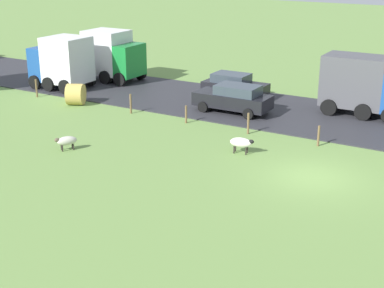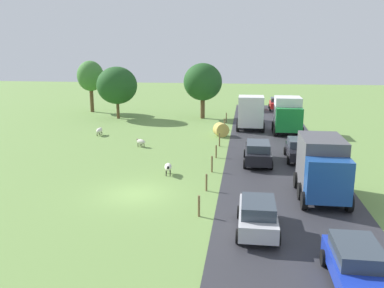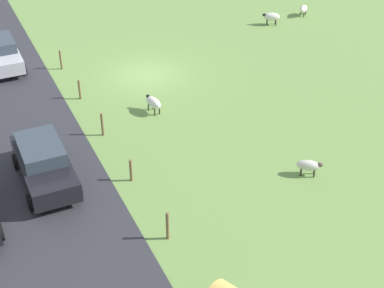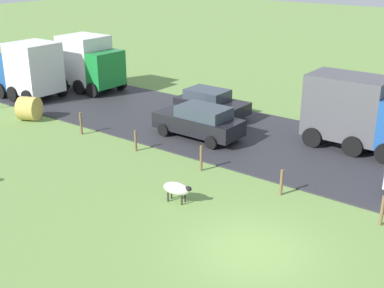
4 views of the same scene
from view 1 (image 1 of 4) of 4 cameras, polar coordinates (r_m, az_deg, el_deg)
The scene contains 16 objects.
ground_plane at distance 24.98m, azimuth 12.08°, elevation -3.32°, with size 160.00×160.00×0.00m, color #6B8E47.
road_strip at distance 33.08m, azimuth 17.09°, elevation 1.92°, with size 8.00×80.00×0.06m, color #2D2D33.
sheep_0 at distance 28.21m, azimuth -12.60°, elevation 0.31°, with size 1.06×0.94×0.70m.
sheep_1 at distance 27.18m, azimuth 5.01°, elevation 0.13°, with size 0.67×1.23×0.79m.
hay_bale_0 at distance 36.35m, azimuth -11.70°, elevation 4.95°, with size 1.34×1.34×1.02m, color tan.
fence_post_1 at distance 28.78m, azimuth 12.69°, elevation 0.80°, with size 0.12×0.12×1.06m, color brown.
fence_post_2 at distance 30.08m, azimuth 5.72°, elevation 2.08°, with size 0.12×0.12×1.15m, color brown.
fence_post_3 at distance 31.82m, azimuth -0.61°, elevation 3.02°, with size 0.12×0.12×1.02m, color brown.
fence_post_4 at distance 33.88m, azimuth -6.23°, elevation 4.07°, with size 0.12×0.12×1.19m, color brown.
fence_post_5 at distance 36.24m, azimuth -11.17°, elevation 4.88°, with size 0.12×0.12×1.26m, color brown.
fence_post_6 at distance 38.87m, azimuth -15.48°, elevation 5.46°, with size 0.12×0.12×1.19m, color brown.
truck_0 at distance 40.58m, azimuth -13.01°, elevation 8.14°, with size 2.87×3.93×3.59m.
truck_1 at distance 42.29m, azimuth -8.05°, elevation 8.92°, with size 2.84×4.08×3.64m.
truck_2 at distance 34.48m, azimuth 16.97°, elevation 5.82°, with size 2.60×4.82×3.45m.
car_0 at distance 33.78m, azimuth 4.25°, elevation 4.67°, with size 2.08×4.60×1.67m.
car_2 at distance 37.25m, azimuth 4.29°, elevation 5.97°, with size 2.07×4.21×1.56m.
Camera 1 is at (-22.08, -6.92, 9.43)m, focal length 52.66 mm.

